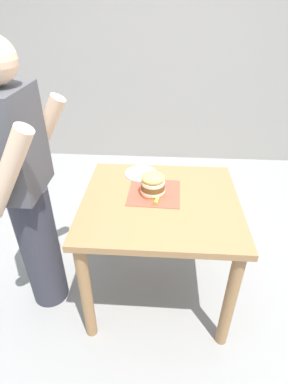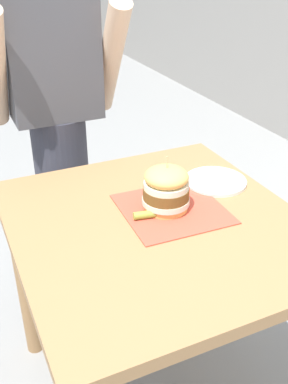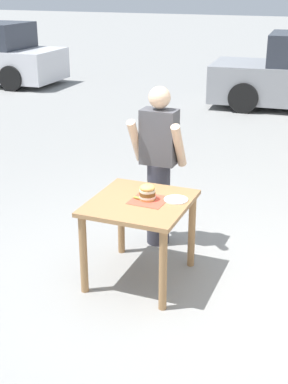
# 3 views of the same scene
# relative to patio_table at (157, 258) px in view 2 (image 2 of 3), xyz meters

# --- Properties ---
(patio_table) EXTENTS (0.87, 0.94, 0.79)m
(patio_table) POSITION_rel_patio_table_xyz_m (0.00, 0.00, 0.00)
(patio_table) COLOR #9E7247
(patio_table) RESTS_ON ground
(serving_paper) EXTENTS (0.33, 0.33, 0.00)m
(serving_paper) POSITION_rel_patio_table_xyz_m (0.07, 0.04, 0.15)
(serving_paper) COLOR #D64C38
(serving_paper) RESTS_ON patio_table
(sandwich) EXTENTS (0.15, 0.15, 0.18)m
(sandwich) POSITION_rel_patio_table_xyz_m (0.05, 0.05, 0.22)
(sandwich) COLOR #E5B25B
(sandwich) RESTS_ON serving_paper
(pickle_spear) EXTENTS (0.10, 0.04, 0.02)m
(pickle_spear) POSITION_rel_patio_table_xyz_m (-0.02, 0.02, 0.16)
(pickle_spear) COLOR #8EA83D
(pickle_spear) RESTS_ON serving_paper
(side_plate_with_forks) EXTENTS (0.22, 0.22, 0.02)m
(side_plate_with_forks) POSITION_rel_patio_table_xyz_m (0.30, 0.14, 0.15)
(side_plate_with_forks) COLOR white
(side_plate_with_forks) RESTS_ON patio_table
(diner_across_table) EXTENTS (0.55, 0.35, 1.69)m
(diner_across_table) POSITION_rel_patio_table_xyz_m (-0.10, 0.76, 0.23)
(diner_across_table) COLOR #33333D
(diner_across_table) RESTS_ON ground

